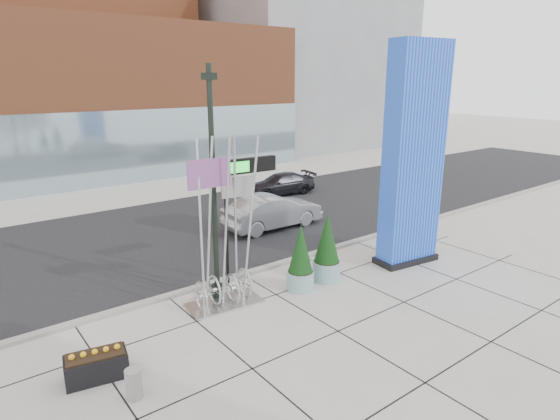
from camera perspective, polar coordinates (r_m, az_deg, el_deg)
ground at (r=14.18m, az=1.19°, el=-14.17°), size 160.00×160.00×0.00m
street_asphalt at (r=22.20m, az=-15.12°, el=-3.34°), size 80.00×12.00×0.02m
curb_edge at (r=17.12m, az=-7.27°, el=-8.56°), size 80.00×0.30×0.12m
tower_podium at (r=37.64m, az=-24.56°, el=12.03°), size 34.00×10.00×11.00m
tower_glass_front at (r=33.27m, az=-22.02°, el=6.76°), size 34.00×0.60×5.00m
building_grey_parking at (r=53.55m, az=1.73°, el=17.87°), size 20.00×18.00×18.00m
blue_pylon at (r=18.44m, az=15.91°, el=5.81°), size 2.65×1.44×8.43m
lamp_post at (r=14.95m, az=-8.01°, el=0.08°), size 0.51×0.41×7.51m
public_art_sculpture at (r=15.02m, az=-6.93°, el=-6.43°), size 2.50×1.43×5.44m
concrete_bollard at (r=11.85m, az=-17.40°, el=-19.57°), size 0.37×0.37×0.73m
overhead_street_sign at (r=16.26m, az=-4.44°, el=4.14°), size 2.10×0.33×4.44m
round_planter_east at (r=19.36m, az=13.44°, el=-2.80°), size 0.89×0.89×2.21m
round_planter_mid at (r=16.88m, az=5.74°, el=-4.70°), size 1.01×1.01×2.53m
round_planter_west at (r=16.08m, az=2.53°, el=-5.99°), size 0.94×0.94×2.36m
box_planter_north at (r=12.78m, az=-21.48°, el=-17.15°), size 1.55×0.99×0.79m
car_silver_mid at (r=22.70m, az=-0.87°, el=-0.20°), size 5.00×1.80×1.64m
car_dark_east at (r=29.37m, az=0.03°, el=3.17°), size 4.71×2.51×1.30m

